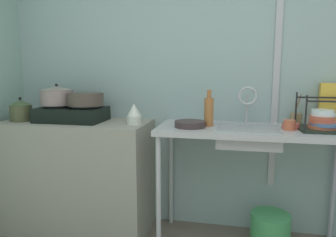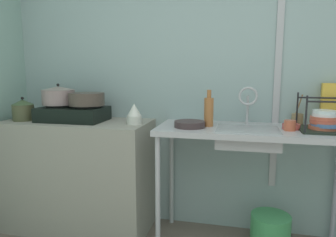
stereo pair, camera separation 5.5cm
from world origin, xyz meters
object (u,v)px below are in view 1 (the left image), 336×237
Objects in this scene: sink_basin at (247,137)px; small_bowl_on_drainboard at (290,126)px; pot_on_right_burner at (86,99)px; utensil_jar at (296,118)px; pot_on_left_burner at (57,96)px; faucet at (248,99)px; percolator at (134,114)px; bucket_on_floor at (270,231)px; frying_pan at (190,124)px; dish_rack at (323,122)px; cereal_box at (333,104)px; pot_beside_stove at (21,110)px; stove at (72,114)px; cup_by_rack at (289,125)px; bottle_by_sink at (209,111)px.

small_bowl_on_drainboard is at bearing 12.01° from sink_basin.
utensil_jar is at bearing 7.33° from pot_on_right_burner.
faucet is (1.49, 0.11, -0.01)m from pot_on_left_burner.
bucket_on_floor is at bearing 1.07° from percolator.
bucket_on_floor is at bearing 5.45° from frying_pan.
percolator is 0.85m from faucet.
small_bowl_on_drainboard is at bearing 7.84° from frying_pan.
dish_rack is at bearing 0.09° from pot_on_right_burner.
pot_beside_stove is at bearing -167.75° from cereal_box.
pot_on_right_burner reaches higher than pot_beside_stove.
pot_beside_stove is 1.78m from sink_basin.
dish_rack is 0.26m from cereal_box.
pot_on_left_burner is at bearing 13.39° from pot_beside_stove.
pot_beside_stove is at bearing -174.21° from faucet.
pot_on_left_burner is (-0.12, -0.00, 0.14)m from stove.
cereal_box is at bearing 6.68° from pot_beside_stove.
dish_rack is at bearing 11.32° from cup_by_rack.
bucket_on_floor is (-0.10, -0.04, -0.79)m from small_bowl_on_drainboard.
percolator is 1.47m from cereal_box.
bucket_on_floor is at bearing -128.27° from utensil_jar.
faucet is at bearing 21.53° from bottle_by_sink.
stove is 1.74m from utensil_jar.
faucet is at bearing 150.89° from cup_by_rack.
bottle_by_sink is (1.21, 0.00, -0.09)m from pot_on_left_burner.
small_bowl_on_drainboard is (0.29, 0.06, 0.08)m from sink_basin.
cup_by_rack is 0.44m from cereal_box.
bucket_on_floor is at bearing -146.43° from cereal_box.
small_bowl_on_drainboard is (1.66, 0.03, -0.04)m from stove.
bottle_by_sink is (1.09, 0.00, 0.05)m from stove.
utensil_jar is (0.64, 0.20, -0.07)m from bottle_by_sink.
percolator is at bearing -178.45° from dish_rack.
stove is 6.75× the size of cup_by_rack.
stove is 2.25× the size of utensil_jar.
pot_beside_stove is 0.94m from percolator.
pot_on_left_burner is 2.23× the size of small_bowl_on_drainboard.
percolator is 0.36× the size of sink_basin.
faucet reaches higher than stove.
pot_beside_stove is 1.63× the size of small_bowl_on_drainboard.
cereal_box is at bearing 60.29° from dish_rack.
cup_by_rack reaches higher than bucket_on_floor.
small_bowl_on_drainboard is at bearing 0.95° from pot_on_right_burner.
bucket_on_floor is (-0.42, -0.23, -0.92)m from cereal_box.
pot_beside_stove is at bearing 179.90° from frying_pan.
bottle_by_sink reaches higher than pot_on_right_burner.
sink_basin is at bearing -1.70° from pot_on_right_burner.
percolator is 0.56m from bottle_by_sink.
stove is at bearing 178.46° from sink_basin.
faucet is 1.01× the size of bucket_on_floor.
pot_on_right_burner is 0.98× the size of faucet.
dish_rack is (0.50, -0.11, -0.14)m from faucet.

